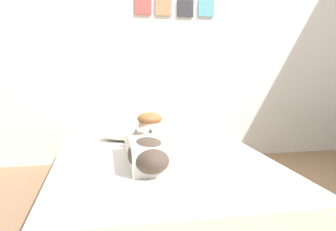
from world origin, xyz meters
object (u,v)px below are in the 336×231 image
object	(u,v)px
person_lying	(157,142)
dog	(147,153)
bed	(162,181)
pillow	(132,133)
cell_phone	(143,173)
coffee_cup	(175,138)

from	to	relation	value
person_lying	dog	world-z (taller)	person_lying
bed	pillow	xyz separation A→B (m)	(-0.16, 0.62, 0.23)
bed	pillow	world-z (taller)	pillow
bed	cell_phone	distance (m)	0.43
person_lying	cell_phone	world-z (taller)	person_lying
dog	pillow	bearing A→B (deg)	91.46
pillow	coffee_cup	bearing A→B (deg)	-26.33
pillow	coffee_cup	size ratio (longest dim) A/B	4.16
pillow	cell_phone	world-z (taller)	pillow
person_lying	cell_phone	size ratio (longest dim) A/B	6.57
person_lying	coffee_cup	xyz separation A→B (m)	(0.22, 0.43, -0.07)
pillow	coffee_cup	distance (m)	0.39
coffee_cup	dog	bearing A→B (deg)	-114.99
pillow	dog	distance (m)	0.87
bed	person_lying	bearing A→B (deg)	159.09
pillow	person_lying	world-z (taller)	person_lying
cell_phone	bed	bearing A→B (deg)	63.09
pillow	coffee_cup	world-z (taller)	pillow
coffee_cup	person_lying	bearing A→B (deg)	-117.46
dog	coffee_cup	distance (m)	0.77
pillow	bed	bearing A→B (deg)	-75.46
cell_phone	coffee_cup	bearing A→B (deg)	65.40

